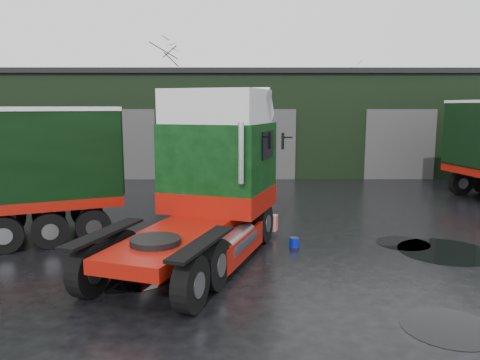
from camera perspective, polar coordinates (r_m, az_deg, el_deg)
name	(u,v)px	position (r m, az deg, el deg)	size (l,w,h in m)	color
ground	(213,255)	(13.42, -3.31, -9.14)	(100.00, 100.00, 0.00)	black
warehouse	(256,121)	(32.78, 2.02, 7.21)	(32.40, 12.40, 6.30)	black
hero_tractor	(189,177)	(12.15, -6.24, 0.34)	(3.22, 7.59, 4.71)	black
wash_bucket	(294,242)	(14.21, 6.64, -7.56)	(0.30, 0.30, 0.28)	#061291
tree_back_a	(164,100)	(43.27, -9.31, 9.65)	(4.40, 4.40, 9.50)	black
tree_back_b	(340,111)	(43.74, 12.14, 8.25)	(4.40, 4.40, 7.50)	black
puddle_0	(127,274)	(12.31, -13.60, -11.06)	(2.60, 2.60, 0.01)	black
puddle_1	(445,251)	(14.97, 23.76, -7.96)	(2.69, 2.69, 0.01)	black
puddle_3	(449,327)	(10.16, 24.14, -16.07)	(1.82, 1.82, 0.01)	black
puddle_4	(403,243)	(15.34, 19.24, -7.30)	(1.61, 1.61, 0.01)	black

